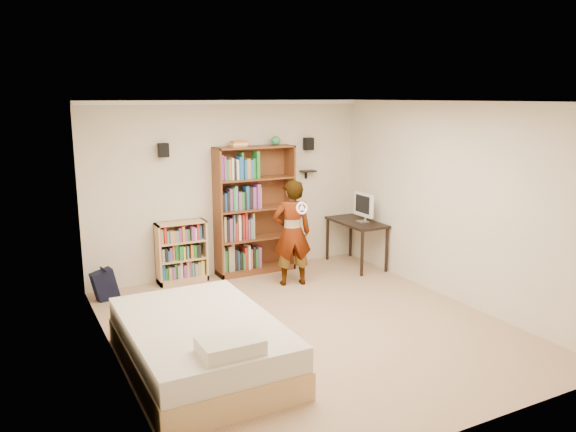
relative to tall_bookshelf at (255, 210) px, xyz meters
name	(u,v)px	position (x,y,z in m)	size (l,w,h in m)	color
ground	(308,326)	(-0.34, -2.32, -1.00)	(4.50, 5.00, 0.01)	tan
room_shell	(310,184)	(-0.34, -2.32, 0.76)	(4.52, 5.02, 2.71)	beige
crown_molding	(310,104)	(-0.34, -2.32, 1.67)	(4.50, 5.00, 0.06)	white
speaker_left	(163,150)	(-1.39, 0.08, 1.00)	(0.14, 0.12, 0.20)	black
speaker_right	(309,144)	(1.01, 0.08, 1.00)	(0.14, 0.12, 0.20)	black
wall_shelf	(308,171)	(1.01, 0.09, 0.55)	(0.25, 0.16, 0.03)	black
tall_bookshelf	(255,210)	(0.00, 0.00, 0.00)	(1.27, 0.37, 2.01)	brown
low_bookshelf	(182,252)	(-1.19, 0.05, -0.54)	(0.74, 0.28, 0.93)	tan
computer_desk	(356,243)	(1.61, -0.47, -0.63)	(0.55, 1.11, 0.76)	black
imac	(363,208)	(1.66, -0.56, -0.01)	(0.09, 0.47, 0.47)	white
daybed	(201,338)	(-1.85, -2.72, -0.68)	(1.44, 2.22, 0.65)	beige
person	(292,233)	(0.23, -0.82, -0.21)	(0.58, 0.38, 1.58)	black
wii_wheel	(302,208)	(0.23, -1.11, 0.21)	(0.18, 0.18, 0.03)	white
navy_bag	(105,284)	(-2.38, -0.22, -0.78)	(0.33, 0.21, 0.44)	black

